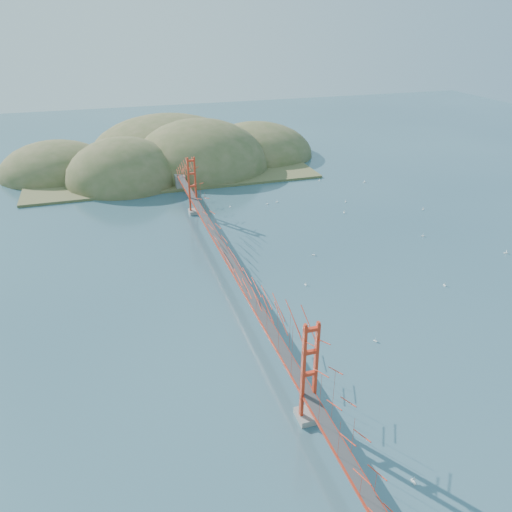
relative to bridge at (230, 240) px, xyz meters
name	(u,v)px	position (x,y,z in m)	size (l,w,h in m)	color
ground	(231,281)	(0.00, -0.18, -7.01)	(320.00, 320.00, 0.00)	#325464
bridge	(230,240)	(0.00, 0.00, 0.00)	(2.20, 94.40, 12.00)	gray
far_headlands	(175,163)	(2.21, 68.33, -7.01)	(84.00, 58.00, 25.00)	olive
sailboat_6	(375,341)	(13.37, -20.57, -6.87)	(0.56, 0.56, 0.59)	white
sailboat_16	(314,255)	(15.71, 4.40, -6.86)	(0.60, 0.60, 0.65)	white
sailboat_17	(364,182)	(43.18, 37.33, -6.85)	(0.64, 0.52, 0.75)	white
sailboat_12	(267,204)	(16.06, 30.19, -6.86)	(0.56, 0.51, 0.63)	white
sailboat_9	(423,209)	(46.02, 17.34, -6.85)	(0.68, 0.68, 0.71)	white
sailboat_3	(230,207)	(7.94, 30.97, -6.87)	(0.51, 0.51, 0.56)	white
sailboat_8	(346,202)	(32.66, 26.33, -6.86)	(0.61, 0.61, 0.64)	white
sailboat_0	(306,284)	(10.48, -4.63, -6.86)	(0.45, 0.54, 0.63)	white
sailboat_4	(344,212)	(29.48, 20.65, -6.85)	(0.59, 0.64, 0.72)	white
sailboat_11	(423,236)	(38.08, 5.64, -6.86)	(0.63, 0.63, 0.68)	white
sailboat_15	(319,180)	(33.28, 41.82, -6.86)	(0.60, 0.61, 0.69)	white
sailboat_10	(414,481)	(6.08, -40.18, -6.85)	(0.52, 0.63, 0.74)	white
sailboat_7	(277,202)	(18.43, 30.73, -6.86)	(0.56, 0.50, 0.64)	white
sailboat_14	(445,285)	(30.53, -11.12, -6.86)	(0.46, 0.58, 0.68)	white
sailboat_extra_0	(506,253)	(47.53, -4.78, -6.85)	(0.63, 0.63, 0.71)	white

